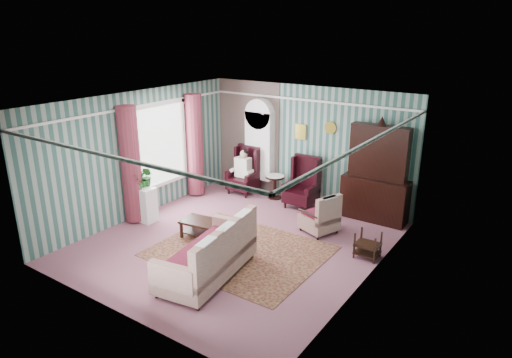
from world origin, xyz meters
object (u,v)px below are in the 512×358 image
Objects in this scene: floral_armchair at (319,213)px; coffee_table at (202,229)px; wingback_right at (301,183)px; plant_stand at (144,204)px; bookcase at (259,151)px; sofa at (207,253)px; wingback_left at (243,171)px; nest_table at (368,245)px; round_side_table at (275,187)px; seated_woman at (243,172)px; dresser_hutch at (377,171)px.

coffee_table is at bearing 151.71° from floral_armchair.
plant_stand is at bearing -132.84° from wingback_right.
bookcase is at bearing 71.51° from plant_stand.
coffee_table is (-1.11, 1.14, -0.26)m from sofa.
bookcase is at bearing 165.43° from wingback_right.
sofa is at bearing -45.64° from coffee_table.
wingback_left is 1.40× the size of floral_armchair.
bookcase reaches higher than plant_stand.
wingback_right is 2.31× the size of nest_table.
wingback_left is at bearing 90.31° from floral_armchair.
bookcase is at bearing 159.73° from round_side_table.
plant_stand reaches higher than nest_table.
seated_woman is 1.40× the size of coffee_table.
bookcase is 3.73× the size of round_side_table.
wingback_left is at bearing -175.59° from dresser_hutch.
wingback_left is 2.97m from floral_armchair.
wingback_right is at bearing -5.25° from sofa.
bookcase is 1.63m from wingback_right.
coffee_table is (0.87, -2.69, -0.40)m from seated_woman.
round_side_table is at bearing 59.62° from plant_stand.
wingback_left reaches higher than round_side_table.
plant_stand is 0.95× the size of coffee_table.
nest_table is at bearing 19.64° from coffee_table.
sofa reaches higher than round_side_table.
bookcase is 2.65× the size of coffee_table.
wingback_left is 0.58× the size of sofa.
wingback_left reaches higher than sofa.
wingback_left reaches higher than seated_woman.
coffee_table is at bearing -90.64° from round_side_table.
wingback_left is 2.31× the size of nest_table.
round_side_table is at bearing 169.99° from wingback_right.
wingback_right is at bearing -14.57° from bookcase.
sofa is at bearing -62.66° from wingback_left.
seated_woman is 0.96m from round_side_table.
coffee_table is at bearing -131.62° from dresser_hutch.
wingback_right is (1.75, 0.00, 0.00)m from wingback_left.
sofa is at bearing -74.82° from round_side_table.
sofa is at bearing -132.53° from nest_table.
dresser_hutch is 3.55m from wingback_left.
nest_table is (3.17, -1.70, -0.03)m from round_side_table.
coffee_table is at bearing -72.13° from wingback_left.
seated_woman is 0.55× the size of sofa.
round_side_table is 0.75× the size of plant_stand.
dresser_hutch reaches higher than floral_armchair.
dresser_hutch reaches higher than round_side_table.
floral_armchair reaches higher than round_side_table.
bookcase is at bearing 177.89° from dresser_hutch.
seated_woman is (0.00, 0.00, -0.04)m from wingback_left.
round_side_table is at bearing 6.50° from sofa.
round_side_table is 2.23m from floral_armchair.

